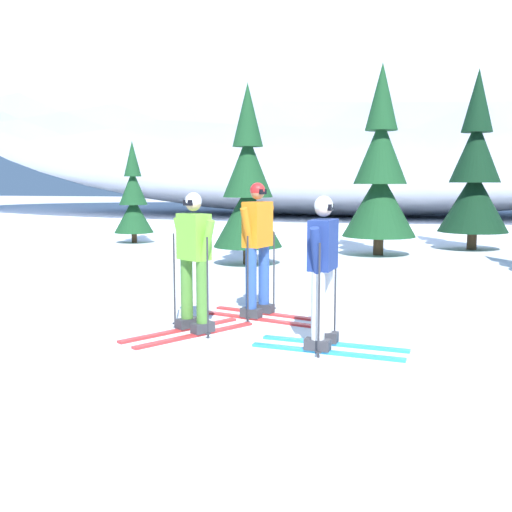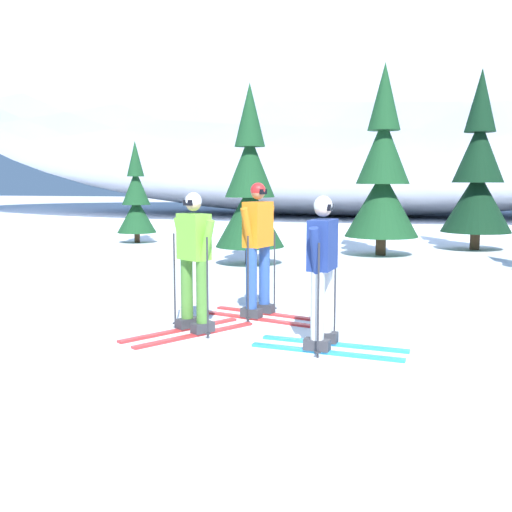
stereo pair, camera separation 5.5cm
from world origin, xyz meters
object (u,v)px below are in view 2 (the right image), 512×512
at_px(pine_tree_center_left, 383,176).
at_px(pine_tree_center, 478,175).
at_px(skier_lime_jacket, 194,260).
at_px(pine_tree_far_left, 136,200).
at_px(pine_tree_left, 250,190).
at_px(skier_navy_jacket, 323,269).
at_px(skier_orange_jacket, 258,246).

distance_m(pine_tree_center_left, pine_tree_center, 3.09).
xyz_separation_m(skier_lime_jacket, pine_tree_far_left, (-5.46, 9.82, 0.38)).
distance_m(skier_lime_jacket, pine_tree_left, 6.16).
distance_m(pine_tree_left, pine_tree_center_left, 3.70).
distance_m(skier_navy_jacket, skier_lime_jacket, 1.67).
relative_size(skier_navy_jacket, skier_orange_jacket, 0.95).
distance_m(skier_lime_jacket, pine_tree_center_left, 8.74).
relative_size(skier_orange_jacket, pine_tree_center, 0.38).
xyz_separation_m(pine_tree_left, pine_tree_center_left, (2.79, 2.42, 0.31)).
bearing_deg(pine_tree_far_left, pine_tree_center_left, -10.46).
height_order(skier_orange_jacket, pine_tree_left, pine_tree_left).
distance_m(skier_orange_jacket, pine_tree_center_left, 7.63).
distance_m(skier_orange_jacket, pine_tree_left, 5.28).
distance_m(skier_lime_jacket, pine_tree_center, 11.28).
xyz_separation_m(skier_orange_jacket, pine_tree_far_left, (-6.02, 8.81, 0.30)).
bearing_deg(pine_tree_far_left, pine_tree_left, -39.58).
height_order(skier_orange_jacket, pine_tree_center, pine_tree_center).
relative_size(skier_navy_jacket, pine_tree_center, 0.36).
bearing_deg(skier_lime_jacket, pine_tree_center_left, 77.35).
xyz_separation_m(skier_lime_jacket, pine_tree_center_left, (1.90, 8.47, 1.09)).
distance_m(pine_tree_far_left, pine_tree_center_left, 7.51).
xyz_separation_m(skier_lime_jacket, pine_tree_center, (4.34, 10.35, 1.12)).
bearing_deg(pine_tree_far_left, skier_navy_jacket, -55.07).
xyz_separation_m(skier_orange_jacket, pine_tree_center, (3.78, 9.34, 1.04)).
bearing_deg(pine_tree_center, skier_lime_jacket, -112.76).
relative_size(pine_tree_far_left, pine_tree_left, 0.77).
bearing_deg(skier_orange_jacket, pine_tree_center_left, 79.85).
height_order(skier_navy_jacket, skier_lime_jacket, skier_lime_jacket).
xyz_separation_m(pine_tree_center_left, pine_tree_center, (2.44, 1.89, 0.04)).
relative_size(skier_navy_jacket, pine_tree_far_left, 0.57).
bearing_deg(pine_tree_far_left, skier_orange_jacket, -55.63).
height_order(skier_lime_jacket, pine_tree_left, pine_tree_left).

